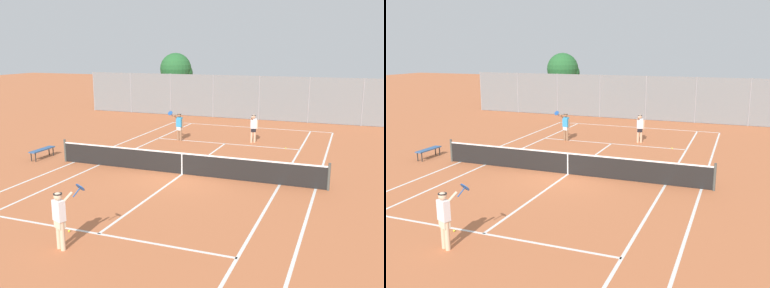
# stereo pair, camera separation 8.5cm
# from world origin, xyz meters

# --- Properties ---
(ground_plane) EXTENTS (120.00, 120.00, 0.00)m
(ground_plane) POSITION_xyz_m (0.00, 0.00, 0.00)
(ground_plane) COLOR #BC663D
(court_line_markings) EXTENTS (11.10, 23.90, 0.01)m
(court_line_markings) POSITION_xyz_m (0.00, 0.00, 0.00)
(court_line_markings) COLOR silver
(court_line_markings) RESTS_ON ground
(tennis_net) EXTENTS (12.00, 0.10, 1.07)m
(tennis_net) POSITION_xyz_m (0.00, 0.00, 0.51)
(tennis_net) COLOR #474C47
(tennis_net) RESTS_ON ground
(player_near_side) EXTENTS (0.83, 0.69, 1.77)m
(player_near_side) POSITION_xyz_m (-0.38, -7.56, 0.93)
(player_near_side) COLOR beige
(player_near_side) RESTS_ON ground
(player_far_left) EXTENTS (0.77, 0.71, 1.77)m
(player_far_left) POSITION_xyz_m (-2.71, 6.22, 0.93)
(player_far_left) COLOR #936B4C
(player_far_left) RESTS_ON ground
(player_far_right) EXTENTS (0.44, 0.56, 1.60)m
(player_far_right) POSITION_xyz_m (1.41, 7.25, 0.91)
(player_far_right) COLOR #D8A884
(player_far_right) RESTS_ON ground
(loose_tennis_ball_0) EXTENTS (0.07, 0.07, 0.07)m
(loose_tennis_ball_0) POSITION_xyz_m (-0.88, -6.59, 0.03)
(loose_tennis_ball_0) COLOR #D1DB33
(loose_tennis_ball_0) RESTS_ON ground
(loose_tennis_ball_2) EXTENTS (0.07, 0.07, 0.07)m
(loose_tennis_ball_2) POSITION_xyz_m (4.93, 3.12, 0.03)
(loose_tennis_ball_2) COLOR #D1DB33
(loose_tennis_ball_2) RESTS_ON ground
(loose_tennis_ball_3) EXTENTS (0.07, 0.07, 0.07)m
(loose_tennis_ball_3) POSITION_xyz_m (3.38, 6.39, 0.03)
(loose_tennis_ball_3) COLOR #D1DB33
(loose_tennis_ball_3) RESTS_ON ground
(courtside_bench) EXTENTS (0.36, 1.50, 0.47)m
(courtside_bench) POSITION_xyz_m (-7.38, 0.09, 0.41)
(courtside_bench) COLOR #33598C
(courtside_bench) RESTS_ON ground
(back_fence) EXTENTS (28.76, 0.08, 3.28)m
(back_fence) POSITION_xyz_m (0.00, 15.17, 1.64)
(back_fence) COLOR gray
(back_fence) RESTS_ON ground
(tree_behind_left) EXTENTS (2.74, 2.69, 4.86)m
(tree_behind_left) POSITION_xyz_m (-7.78, 18.04, 3.43)
(tree_behind_left) COLOR brown
(tree_behind_left) RESTS_ON ground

